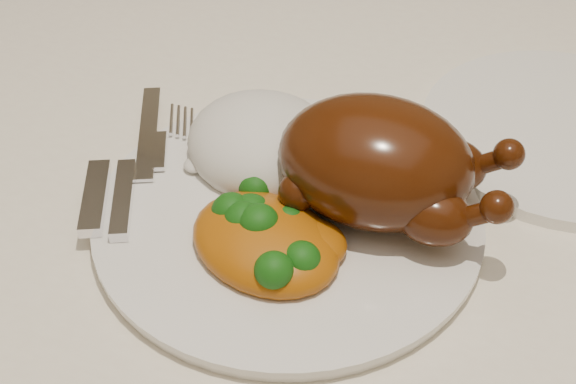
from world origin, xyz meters
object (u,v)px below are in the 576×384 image
(side_plate, at_px, (564,131))
(dining_table, at_px, (384,276))
(dinner_plate, at_px, (288,218))
(roast_chicken, at_px, (381,163))

(side_plate, bearing_deg, dining_table, -136.21)
(dining_table, relative_size, dinner_plate, 5.49)
(side_plate, distance_m, roast_chicken, 0.21)
(dinner_plate, bearing_deg, roast_chicken, 22.74)
(dining_table, relative_size, roast_chicken, 9.14)
(side_plate, bearing_deg, roast_chicken, -129.43)
(dining_table, bearing_deg, roast_chicken, -98.36)
(dining_table, height_order, dinner_plate, dinner_plate)
(dining_table, bearing_deg, dinner_plate, -136.51)
(dining_table, height_order, roast_chicken, roast_chicken)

